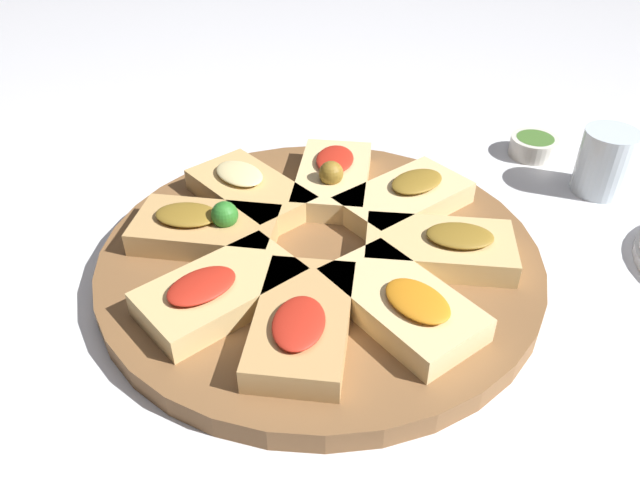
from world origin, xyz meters
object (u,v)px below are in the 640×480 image
(napkin_stack, at_px, (6,213))
(dipping_bowl, at_px, (534,146))
(serving_board, at_px, (320,259))
(water_glass, at_px, (605,162))

(napkin_stack, xyz_separation_m, dipping_bowl, (-0.54, 0.36, 0.01))
(serving_board, relative_size, dipping_bowl, 7.10)
(serving_board, bearing_deg, water_glass, 157.76)
(dipping_bowl, bearing_deg, water_glass, 75.59)
(napkin_stack, height_order, dipping_bowl, dipping_bowl)
(napkin_stack, bearing_deg, dipping_bowl, 146.43)
(water_glass, distance_m, dipping_bowl, 0.11)
(water_glass, bearing_deg, dipping_bowl, -104.41)
(napkin_stack, bearing_deg, water_glass, 138.38)
(napkin_stack, relative_size, dipping_bowl, 2.21)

